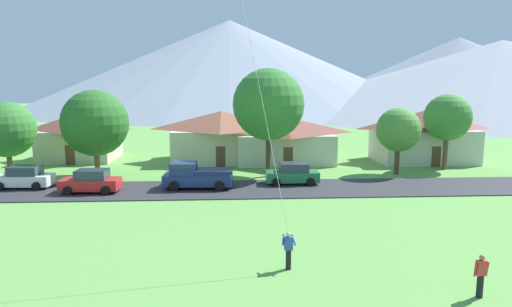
% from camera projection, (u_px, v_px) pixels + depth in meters
% --- Properties ---
extents(road_strip, '(160.00, 6.17, 0.08)m').
position_uv_depth(road_strip, '(234.00, 189.00, 33.88)').
color(road_strip, '#2D2D33').
rests_on(road_strip, ground).
extents(mountain_east_ridge, '(134.47, 134.47, 29.34)m').
position_uv_depth(mountain_east_ridge, '(230.00, 65.00, 149.14)').
color(mountain_east_ridge, gray).
rests_on(mountain_east_ridge, ground).
extents(mountain_west_ridge, '(139.30, 139.30, 20.66)m').
position_uv_depth(mountain_west_ridge, '(500.00, 77.00, 127.23)').
color(mountain_west_ridge, '#8E939E').
rests_on(mountain_west_ridge, ground).
extents(mountain_far_west_ridge, '(110.37, 110.37, 24.32)m').
position_uv_depth(mountain_far_west_ridge, '(457.00, 73.00, 154.43)').
color(mountain_far_west_ridge, gray).
rests_on(mountain_far_west_ridge, ground).
extents(house_leftmost, '(10.55, 7.88, 5.22)m').
position_uv_depth(house_leftmost, '(221.00, 135.00, 46.60)').
color(house_leftmost, beige).
rests_on(house_leftmost, ground).
extents(house_left_center, '(10.30, 6.77, 5.30)m').
position_uv_depth(house_left_center, '(423.00, 135.00, 46.11)').
color(house_left_center, beige).
rests_on(house_left_center, ground).
extents(house_right_center, '(7.84, 7.17, 5.01)m').
position_uv_depth(house_right_center, '(80.00, 135.00, 47.29)').
color(house_right_center, beige).
rests_on(house_right_center, ground).
extents(house_rightmost, '(10.39, 8.39, 4.67)m').
position_uv_depth(house_rightmost, '(284.00, 138.00, 46.35)').
color(house_rightmost, beige).
rests_on(house_rightmost, ground).
extents(tree_left_of_center, '(3.90, 3.90, 5.96)m').
position_uv_depth(tree_left_of_center, '(398.00, 130.00, 39.19)').
color(tree_left_of_center, '#4C3823').
rests_on(tree_left_of_center, ground).
extents(tree_center, '(6.15, 6.15, 9.35)m').
position_uv_depth(tree_center, '(269.00, 105.00, 37.87)').
color(tree_center, '#4C3823').
rests_on(tree_center, ground).
extents(tree_right_of_center, '(5.65, 5.65, 7.53)m').
position_uv_depth(tree_right_of_center, '(95.00, 123.00, 37.83)').
color(tree_right_of_center, brown).
rests_on(tree_right_of_center, ground).
extents(tree_near_right, '(4.32, 4.32, 7.09)m').
position_uv_depth(tree_near_right, '(448.00, 118.00, 41.38)').
color(tree_near_right, brown).
rests_on(tree_near_right, ground).
extents(tree_far_right, '(4.88, 4.88, 6.51)m').
position_uv_depth(tree_far_right, '(7.00, 129.00, 38.84)').
color(tree_far_right, brown).
rests_on(tree_far_right, ground).
extents(parked_car_white_west_end, '(4.25, 2.18, 1.68)m').
position_uv_depth(parked_car_white_west_end, '(24.00, 178.00, 34.08)').
color(parked_car_white_west_end, white).
rests_on(parked_car_white_west_end, road_strip).
extents(parked_car_green_mid_west, '(4.22, 2.11, 1.68)m').
position_uv_depth(parked_car_green_mid_west, '(293.00, 174.00, 35.51)').
color(parked_car_green_mid_west, '#237042').
rests_on(parked_car_green_mid_west, road_strip).
extents(parked_car_red_mid_east, '(4.25, 2.18, 1.68)m').
position_uv_depth(parked_car_red_mid_east, '(91.00, 182.00, 32.68)').
color(parked_car_red_mid_east, red).
rests_on(parked_car_red_mid_east, road_strip).
extents(pickup_truck_navy_west_side, '(5.29, 2.52, 1.99)m').
position_uv_depth(pickup_truck_navy_west_side, '(196.00, 175.00, 33.95)').
color(pickup_truck_navy_west_side, navy).
rests_on(pickup_truck_navy_west_side, road_strip).
extents(watcher_person, '(0.56, 0.24, 1.68)m').
position_uv_depth(watcher_person, '(481.00, 275.00, 16.53)').
color(watcher_person, black).
rests_on(watcher_person, ground).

